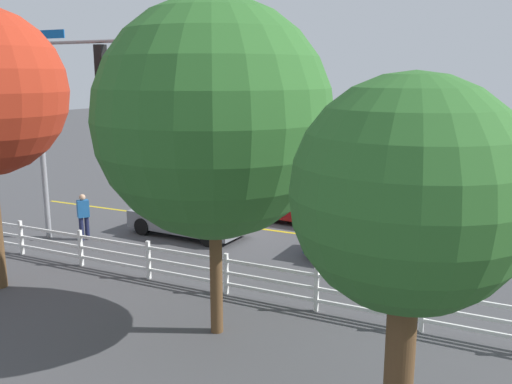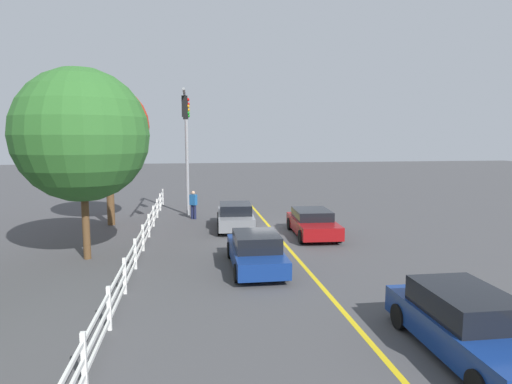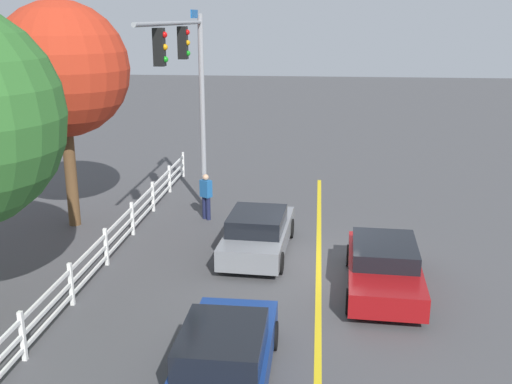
{
  "view_description": "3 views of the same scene",
  "coord_description": "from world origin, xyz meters",
  "px_view_note": "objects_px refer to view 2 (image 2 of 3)",
  "views": [
    {
      "loc": [
        -10.01,
        18.75,
        5.89
      ],
      "look_at": [
        -1.42,
        1.18,
        1.73
      ],
      "focal_mm": 38.94,
      "sensor_mm": 36.0,
      "label": 1
    },
    {
      "loc": [
        -21.73,
        4.13,
        4.87
      ],
      "look_at": [
        -1.34,
        1.12,
        2.25
      ],
      "focal_mm": 30.5,
      "sensor_mm": 36.0,
      "label": 2
    },
    {
      "loc": [
        -16.42,
        0.15,
        7.09
      ],
      "look_at": [
        -0.77,
        1.77,
        2.5
      ],
      "focal_mm": 42.14,
      "sensor_mm": 36.0,
      "label": 3
    }
  ],
  "objects_px": {
    "tree_2": "(107,127)",
    "pedestrian": "(193,204)",
    "car_0": "(313,223)",
    "car_3": "(256,251)",
    "tree_1": "(81,135)",
    "car_2": "(468,325)",
    "car_1": "(235,216)"
  },
  "relations": [
    {
      "from": "tree_2",
      "to": "pedestrian",
      "type": "bearing_deg",
      "value": -76.58
    },
    {
      "from": "tree_2",
      "to": "car_0",
      "type": "bearing_deg",
      "value": -112.06
    },
    {
      "from": "car_3",
      "to": "tree_1",
      "type": "relative_size",
      "value": 0.6
    },
    {
      "from": "car_2",
      "to": "tree_2",
      "type": "bearing_deg",
      "value": -146.47
    },
    {
      "from": "pedestrian",
      "to": "car_2",
      "type": "bearing_deg",
      "value": -125.61
    },
    {
      "from": "car_3",
      "to": "tree_2",
      "type": "relative_size",
      "value": 0.59
    },
    {
      "from": "tree_1",
      "to": "tree_2",
      "type": "xyz_separation_m",
      "value": [
        6.91,
        0.28,
        0.48
      ]
    },
    {
      "from": "car_2",
      "to": "tree_1",
      "type": "xyz_separation_m",
      "value": [
        9.41,
        10.23,
        4.22
      ]
    },
    {
      "from": "car_1",
      "to": "tree_1",
      "type": "bearing_deg",
      "value": 130.33
    },
    {
      "from": "car_0",
      "to": "pedestrian",
      "type": "bearing_deg",
      "value": -129.53
    },
    {
      "from": "car_1",
      "to": "car_3",
      "type": "relative_size",
      "value": 0.99
    },
    {
      "from": "car_1",
      "to": "car_2",
      "type": "relative_size",
      "value": 0.95
    },
    {
      "from": "car_1",
      "to": "tree_2",
      "type": "distance_m",
      "value": 8.49
    },
    {
      "from": "car_2",
      "to": "tree_2",
      "type": "relative_size",
      "value": 0.61
    },
    {
      "from": "car_0",
      "to": "car_3",
      "type": "xyz_separation_m",
      "value": [
        -4.97,
        3.58,
        0.02
      ]
    },
    {
      "from": "car_2",
      "to": "tree_1",
      "type": "relative_size",
      "value": 0.62
    },
    {
      "from": "car_2",
      "to": "car_3",
      "type": "bearing_deg",
      "value": -151.78
    },
    {
      "from": "car_2",
      "to": "pedestrian",
      "type": "relative_size",
      "value": 2.79
    },
    {
      "from": "car_2",
      "to": "tree_2",
      "type": "xyz_separation_m",
      "value": [
        16.32,
        10.51,
        4.7
      ]
    },
    {
      "from": "tree_1",
      "to": "car_3",
      "type": "bearing_deg",
      "value": -109.16
    },
    {
      "from": "car_0",
      "to": "car_1",
      "type": "distance_m",
      "value": 4.25
    },
    {
      "from": "car_0",
      "to": "tree_1",
      "type": "bearing_deg",
      "value": -72.28
    },
    {
      "from": "car_0",
      "to": "tree_2",
      "type": "bearing_deg",
      "value": -109.36
    },
    {
      "from": "car_1",
      "to": "pedestrian",
      "type": "xyz_separation_m",
      "value": [
        3.09,
        2.2,
        0.26
      ]
    },
    {
      "from": "tree_2",
      "to": "tree_1",
      "type": "bearing_deg",
      "value": -177.71
    },
    {
      "from": "car_1",
      "to": "pedestrian",
      "type": "distance_m",
      "value": 3.8
    },
    {
      "from": "car_1",
      "to": "tree_1",
      "type": "relative_size",
      "value": 0.6
    },
    {
      "from": "car_3",
      "to": "tree_1",
      "type": "distance_m",
      "value": 8.11
    },
    {
      "from": "car_0",
      "to": "car_1",
      "type": "relative_size",
      "value": 1.01
    },
    {
      "from": "car_1",
      "to": "car_3",
      "type": "bearing_deg",
      "value": -176.48
    },
    {
      "from": "car_1",
      "to": "car_2",
      "type": "xyz_separation_m",
      "value": [
        -14.32,
        -3.76,
        0.05
      ]
    },
    {
      "from": "car_1",
      "to": "tree_2",
      "type": "bearing_deg",
      "value": 76.57
    }
  ]
}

